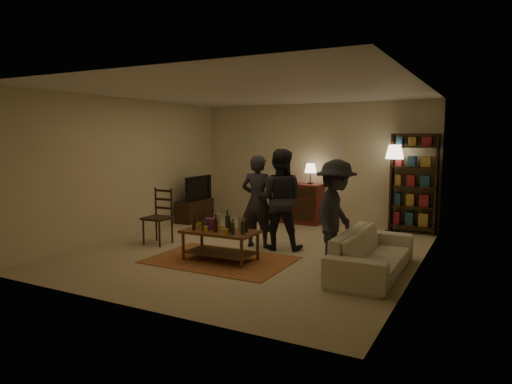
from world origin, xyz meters
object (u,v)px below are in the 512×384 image
Objects in this scene: dresser at (300,202)px; bookshelf at (414,183)px; tv_stand at (195,205)px; sofa at (372,253)px; person_by_sofa at (336,215)px; person_right at (279,199)px; floor_lamp at (394,158)px; dining_chair at (160,214)px; person_left at (258,201)px; coffee_table at (220,234)px.

dresser is 0.67× the size of bookshelf.
tv_stand is 0.51× the size of sofa.
bookshelf is 3.29m from person_by_sofa.
dresser is 2.51m from person_right.
floor_lamp reaches higher than sofa.
person_left is at bearing 18.27° from dining_chair.
tv_stand is 0.78× the size of dresser.
dining_chair is 3.41m from dresser.
coffee_table is 2.34m from sofa.
person_by_sofa is at bearing 95.84° from sofa.
person_by_sofa is (3.37, -0.11, 0.27)m from dining_chair.
person_left is at bearing -131.56° from bookshelf.
dresser is 0.65× the size of sofa.
bookshelf is 1.15× the size of person_right.
person_right is at bearing 16.08° from dining_chair.
bookshelf is 3.38m from person_left.
person_left is (0.20, -2.46, 0.35)m from dresser.
dining_chair is 0.63× the size of person_left.
coffee_table is 1.68m from dining_chair.
dresser is 3.93m from sofa.
sofa is at bearing 143.82° from person_right.
person_by_sofa is at bearing 11.65° from coffee_table.
bookshelf is 1.22× the size of person_left.
floor_lamp reaches higher than coffee_table.
dresser is 0.83× the size of person_left.
sofa is (3.91, -0.06, -0.24)m from dining_chair.
dresser is 0.83× the size of person_by_sofa.
dining_chair is (-1.61, 0.48, 0.12)m from coffee_table.
dining_chair is 0.58× the size of floor_lamp.
floor_lamp is at bearing 60.28° from coffee_table.
tv_stand is at bearing -39.02° from person_left.
dresser is 2.32m from floor_lamp.
sofa is (0.32, -3.05, -1.22)m from floor_lamp.
tv_stand is 0.64× the size of person_left.
bookshelf reaches higher than person_right.
coffee_table is 1.84m from person_by_sofa.
tv_stand is at bearing -42.46° from person_right.
tv_stand is 5.14m from sofa.
person_left is 1.01× the size of person_by_sofa.
floor_lamp is 3.19m from person_by_sofa.
dresser is at bearing -90.84° from person_right.
coffee_table is 0.87× the size of dresser.
person_left is at bearing 84.14° from coffee_table.
coffee_table is 1.12× the size of tv_stand.
sofa is (2.30, 0.42, -0.12)m from coffee_table.
bookshelf is 3.26m from sofa.
coffee_table is 0.66× the size of floor_lamp.
coffee_table is 1.15m from person_left.
person_right reaches higher than tv_stand.
dresser reaches higher than dining_chair.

